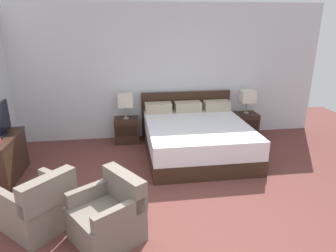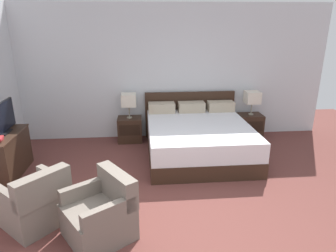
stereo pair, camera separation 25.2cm
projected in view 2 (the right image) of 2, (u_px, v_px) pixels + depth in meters
name	position (u px, v px, depth m)	size (l,w,h in m)	color
ground_plane	(184.00, 240.00, 3.47)	(10.35, 10.35, 0.00)	brown
wall_back	(162.00, 73.00, 6.29)	(7.07, 0.06, 2.79)	silver
bed	(198.00, 138.00, 5.66)	(1.94, 2.14, 1.00)	#332116
nightstand_left	(130.00, 129.00, 6.32)	(0.50, 0.41, 0.51)	#332116
nightstand_right	(250.00, 126.00, 6.55)	(0.50, 0.41, 0.51)	#332116
table_lamp_left	(129.00, 100.00, 6.12)	(0.30, 0.30, 0.51)	gray
table_lamp_right	(252.00, 97.00, 6.34)	(0.30, 0.30, 0.51)	gray
dresser	(5.00, 154.00, 4.86)	(0.48, 1.05, 0.70)	#332116
tv	(1.00, 119.00, 4.74)	(0.18, 0.94, 0.49)	black
armchair_by_window	(36.00, 203.00, 3.67)	(0.97, 0.97, 0.76)	#70665B
armchair_companion	(101.00, 214.00, 3.46)	(0.95, 0.95, 0.76)	#70665B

